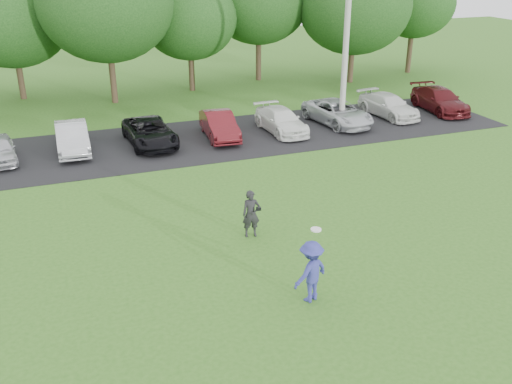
% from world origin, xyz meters
% --- Properties ---
extents(ground, '(100.00, 100.00, 0.00)m').
position_xyz_m(ground, '(0.00, 0.00, 0.00)').
color(ground, '#31651C').
rests_on(ground, ground).
extents(parking_lot, '(32.00, 6.50, 0.03)m').
position_xyz_m(parking_lot, '(0.00, 13.00, 0.01)').
color(parking_lot, black).
rests_on(parking_lot, ground).
extents(utility_pole, '(0.28, 0.28, 9.84)m').
position_xyz_m(utility_pole, '(8.05, 12.74, 4.92)').
color(utility_pole, '#A9A8A3').
rests_on(utility_pole, ground).
extents(frisbee_player, '(1.23, 0.98, 1.98)m').
position_xyz_m(frisbee_player, '(-0.10, -0.71, 0.83)').
color(frisbee_player, navy).
rests_on(frisbee_player, ground).
extents(camera_bystander, '(0.60, 0.46, 1.52)m').
position_xyz_m(camera_bystander, '(-0.30, 3.13, 0.76)').
color(camera_bystander, black).
rests_on(camera_bystander, ground).
extents(parked_cars, '(30.99, 4.92, 1.26)m').
position_xyz_m(parked_cars, '(1.23, 13.12, 0.62)').
color(parked_cars, black).
rests_on(parked_cars, parking_lot).
extents(tree_row, '(42.39, 9.85, 8.64)m').
position_xyz_m(tree_row, '(1.51, 22.76, 4.91)').
color(tree_row, '#38281C').
rests_on(tree_row, ground).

